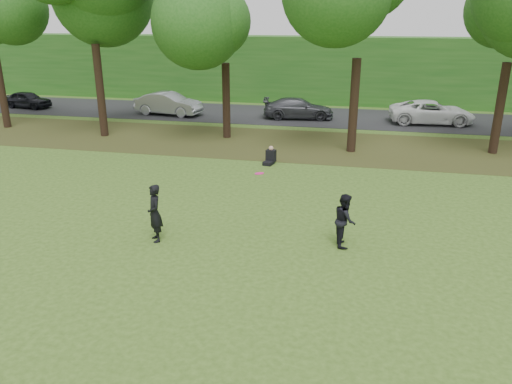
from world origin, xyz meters
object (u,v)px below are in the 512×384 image
player_right (345,220)px  seated_person (270,157)px  frisbee (259,173)px  player_left (155,213)px

player_right → seated_person: 8.97m
frisbee → seated_person: size_ratio=0.44×
frisbee → player_left: bearing=-172.2°
frisbee → seated_person: bearing=98.5°
player_left → seated_person: 9.23m
frisbee → player_right: bearing=10.9°
frisbee → seated_person: (-1.29, 8.59, -1.95)m
player_right → player_left: bearing=89.8°
player_right → frisbee: bearing=91.4°
player_left → frisbee: bearing=62.3°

